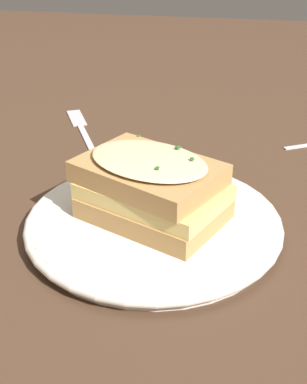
% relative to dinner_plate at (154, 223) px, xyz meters
% --- Properties ---
extents(ground_plane, '(2.40, 2.40, 0.00)m').
position_rel_dinner_plate_xyz_m(ground_plane, '(-0.01, -0.02, -0.01)').
color(ground_plane, '#473021').
extents(dinner_plate, '(0.27, 0.27, 0.02)m').
position_rel_dinner_plate_xyz_m(dinner_plate, '(0.00, 0.00, 0.00)').
color(dinner_plate, silver).
rests_on(dinner_plate, ground_plane).
extents(sandwich, '(0.17, 0.15, 0.07)m').
position_rel_dinner_plate_xyz_m(sandwich, '(-0.00, 0.00, 0.04)').
color(sandwich, '#B2844C').
rests_on(sandwich, dinner_plate).
extents(fork, '(0.10, 0.17, 0.00)m').
position_rel_dinner_plate_xyz_m(fork, '(-0.17, 0.28, -0.01)').
color(fork, silver).
rests_on(fork, ground_plane).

